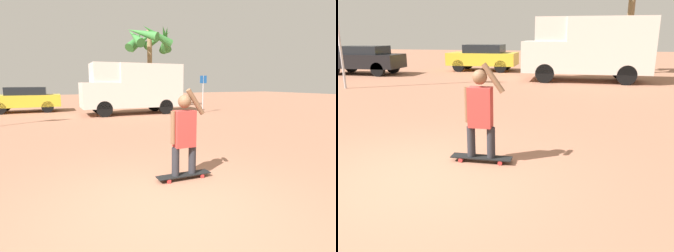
# 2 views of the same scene
# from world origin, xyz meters

# --- Properties ---
(ground_plane) EXTENTS (80.00, 80.00, 0.00)m
(ground_plane) POSITION_xyz_m (0.00, 0.00, 0.00)
(ground_plane) COLOR #A36B51
(skateboard) EXTENTS (1.04, 0.23, 0.09)m
(skateboard) POSITION_xyz_m (0.66, 0.88, 0.08)
(skateboard) COLOR black
(skateboard) RESTS_ON ground_plane
(person_skateboarder) EXTENTS (0.68, 0.24, 1.58)m
(person_skateboarder) POSITION_xyz_m (0.66, 0.88, 0.91)
(person_skateboarder) COLOR #28282D
(person_skateboarder) RESTS_ON skateboard
(camper_van) EXTENTS (5.60, 2.09, 2.83)m
(camper_van) POSITION_xyz_m (2.81, 11.46, 1.55)
(camper_van) COLOR black
(camper_van) RESTS_ON ground_plane
(parked_car_yellow) EXTENTS (3.99, 1.95, 1.52)m
(parked_car_yellow) POSITION_xyz_m (-3.02, 14.91, 0.81)
(parked_car_yellow) COLOR black
(parked_car_yellow) RESTS_ON ground_plane
(palm_tree_near_van) EXTENTS (3.69, 3.66, 5.74)m
(palm_tree_near_van) POSITION_xyz_m (5.03, 14.78, 4.72)
(palm_tree_near_van) COLOR #8E704C
(palm_tree_near_van) RESTS_ON ground_plane
(street_sign) EXTENTS (0.44, 0.06, 2.19)m
(street_sign) POSITION_xyz_m (6.70, 10.23, 1.42)
(street_sign) COLOR #B7B7BC
(street_sign) RESTS_ON ground_plane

